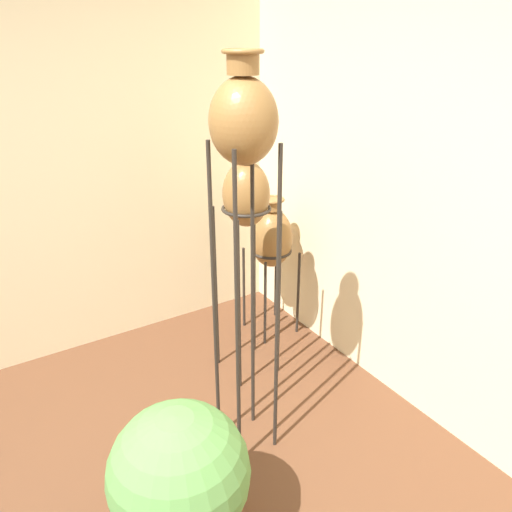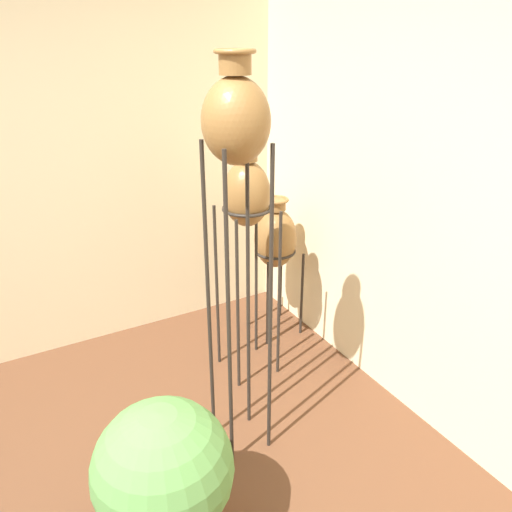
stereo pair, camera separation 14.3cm
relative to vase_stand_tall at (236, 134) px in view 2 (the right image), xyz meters
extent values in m
cylinder|color=#28231E|center=(-0.11, -0.11, -0.86)|extent=(0.02, 0.02, 1.66)
cylinder|color=#28231E|center=(0.11, -0.11, -0.86)|extent=(0.02, 0.02, 1.66)
cylinder|color=#28231E|center=(-0.11, 0.11, -0.86)|extent=(0.02, 0.02, 1.66)
cylinder|color=#28231E|center=(0.11, 0.11, -0.86)|extent=(0.02, 0.02, 1.66)
torus|color=#28231E|center=(0.00, 0.00, -0.03)|extent=(0.24, 0.24, 0.02)
ellipsoid|color=olive|center=(0.00, 0.00, 0.05)|extent=(0.30, 0.30, 0.37)
cylinder|color=olive|center=(0.00, 0.00, 0.28)|extent=(0.13, 0.13, 0.09)
torus|color=olive|center=(0.00, 0.00, 0.33)|extent=(0.17, 0.17, 0.02)
cylinder|color=#28231E|center=(0.21, 0.42, -1.13)|extent=(0.02, 0.02, 1.14)
cylinder|color=#28231E|center=(0.50, 0.42, -1.13)|extent=(0.02, 0.02, 1.14)
cylinder|color=#28231E|center=(0.21, 0.72, -1.13)|extent=(0.02, 0.02, 1.14)
cylinder|color=#28231E|center=(0.50, 0.72, -1.13)|extent=(0.02, 0.02, 1.14)
torus|color=#28231E|center=(0.36, 0.57, -0.56)|extent=(0.30, 0.30, 0.02)
ellipsoid|color=olive|center=(0.36, 0.57, -0.47)|extent=(0.28, 0.28, 0.39)
cylinder|color=olive|center=(0.36, 0.57, -0.24)|extent=(0.13, 0.13, 0.06)
torus|color=olive|center=(0.36, 0.57, -0.22)|extent=(0.17, 0.17, 0.02)
cylinder|color=#28231E|center=(0.61, 0.74, -1.37)|extent=(0.02, 0.02, 0.66)
cylinder|color=#28231E|center=(0.90, 0.74, -1.37)|extent=(0.02, 0.02, 0.66)
cylinder|color=#28231E|center=(0.61, 1.04, -1.37)|extent=(0.02, 0.02, 0.66)
cylinder|color=#28231E|center=(0.90, 1.04, -1.37)|extent=(0.02, 0.02, 0.66)
torus|color=#28231E|center=(0.76, 0.89, -1.04)|extent=(0.30, 0.30, 0.02)
ellipsoid|color=olive|center=(0.76, 0.89, -0.94)|extent=(0.30, 0.30, 0.43)
cylinder|color=olive|center=(0.76, 0.89, -0.69)|extent=(0.14, 0.14, 0.07)
torus|color=olive|center=(0.76, 0.89, -0.65)|extent=(0.18, 0.18, 0.02)
torus|color=#B26647|center=(-0.58, -0.43, -1.43)|extent=(0.34, 0.34, 0.02)
sphere|color=#568E47|center=(-0.58, -0.43, -1.21)|extent=(0.58, 0.58, 0.58)
camera|label=1|loc=(-1.10, -1.83, 0.39)|focal=35.00mm
camera|label=2|loc=(-0.98, -1.91, 0.39)|focal=35.00mm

